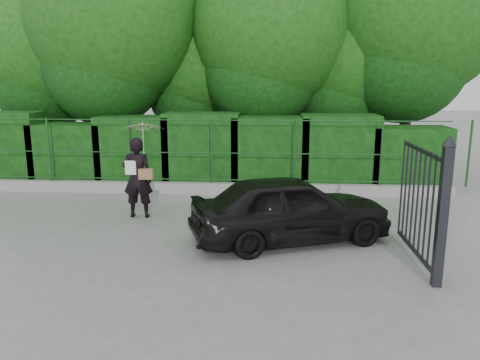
{
  "coord_description": "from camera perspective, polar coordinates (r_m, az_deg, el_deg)",
  "views": [
    {
      "loc": [
        1.97,
        -8.14,
        3.17
      ],
      "look_at": [
        1.38,
        1.3,
        1.1
      ],
      "focal_mm": 35.0,
      "sensor_mm": 36.0,
      "label": 1
    }
  ],
  "objects": [
    {
      "name": "kerb",
      "position": [
        13.15,
        -5.16,
        -0.99
      ],
      "size": [
        14.0,
        0.25,
        0.3
      ],
      "primitive_type": "cube",
      "color": "#9E9E99",
      "rests_on": "ground"
    },
    {
      "name": "car",
      "position": [
        9.25,
        6.19,
        -3.43
      ],
      "size": [
        4.23,
        2.82,
        1.34
      ],
      "primitive_type": "imported",
      "rotation": [
        0.0,
        0.0,
        1.92
      ],
      "color": "black",
      "rests_on": "ground"
    },
    {
      "name": "hedge",
      "position": [
        13.96,
        -4.89,
        3.45
      ],
      "size": [
        14.2,
        1.2,
        2.18
      ],
      "color": "black",
      "rests_on": "ground"
    },
    {
      "name": "gate",
      "position": [
        8.12,
        22.35,
        -2.75
      ],
      "size": [
        0.22,
        2.33,
        2.36
      ],
      "color": "black",
      "rests_on": "ground"
    },
    {
      "name": "ground",
      "position": [
        8.96,
        -9.5,
        -8.56
      ],
      "size": [
        80.0,
        80.0,
        0.0
      ],
      "primitive_type": "plane",
      "color": "gray"
    },
    {
      "name": "woman",
      "position": [
        10.88,
        -12.01,
        2.77
      ],
      "size": [
        0.96,
        0.95,
        2.21
      ],
      "color": "black",
      "rests_on": "ground"
    },
    {
      "name": "trees",
      "position": [
        15.97,
        0.59,
        17.55
      ],
      "size": [
        17.1,
        6.15,
        8.08
      ],
      "color": "black",
      "rests_on": "ground"
    },
    {
      "name": "fence",
      "position": [
        12.92,
        -4.28,
        3.53
      ],
      "size": [
        14.13,
        0.06,
        1.8
      ],
      "color": "#1B461E",
      "rests_on": "kerb"
    }
  ]
}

